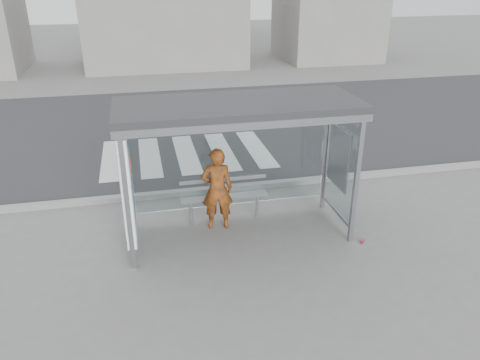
{
  "coord_description": "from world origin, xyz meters",
  "views": [
    {
      "loc": [
        -1.68,
        -7.65,
        4.7
      ],
      "look_at": [
        0.07,
        0.2,
        1.05
      ],
      "focal_mm": 35.0,
      "sensor_mm": 36.0,
      "label": 1
    }
  ],
  "objects_px": {
    "bus_shelter": "(217,137)",
    "bench": "(224,197)",
    "person": "(217,189)",
    "soda_can": "(362,241)"
  },
  "relations": [
    {
      "from": "bench",
      "to": "person",
      "type": "bearing_deg",
      "value": -127.78
    },
    {
      "from": "person",
      "to": "bench",
      "type": "height_order",
      "value": "person"
    },
    {
      "from": "person",
      "to": "bench",
      "type": "distance_m",
      "value": 0.42
    },
    {
      "from": "person",
      "to": "soda_can",
      "type": "bearing_deg",
      "value": 161.09
    },
    {
      "from": "person",
      "to": "soda_can",
      "type": "xyz_separation_m",
      "value": [
        2.55,
        -1.16,
        -0.8
      ]
    },
    {
      "from": "person",
      "to": "bench",
      "type": "bearing_deg",
      "value": -122.14
    },
    {
      "from": "bus_shelter",
      "to": "bench",
      "type": "height_order",
      "value": "bus_shelter"
    },
    {
      "from": "bench",
      "to": "bus_shelter",
      "type": "bearing_deg",
      "value": -111.47
    },
    {
      "from": "bus_shelter",
      "to": "soda_can",
      "type": "height_order",
      "value": "bus_shelter"
    },
    {
      "from": "soda_can",
      "to": "bench",
      "type": "bearing_deg",
      "value": 149.43
    }
  ]
}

